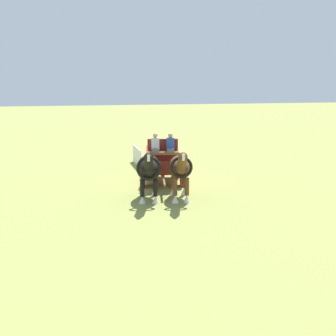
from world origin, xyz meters
The scene contains 5 objects.
ground_plane centered at (0.00, 0.00, 0.00)m, with size 220.00×220.00×0.00m, color olive.
show_wagon centered at (0.17, -0.06, 1.14)m, with size 5.83×2.85×2.59m.
draft_horse_near centered at (3.83, -0.57, 1.34)m, with size 3.01×1.46×2.20m.
draft_horse_off centered at (3.40, -1.80, 1.32)m, with size 3.06×1.57×2.19m.
sponsor_banner centered at (-5.16, 0.25, 0.55)m, with size 3.20×0.06×1.10m, color silver.
Camera 1 is at (21.10, -7.60, 4.55)m, focal length 48.95 mm.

